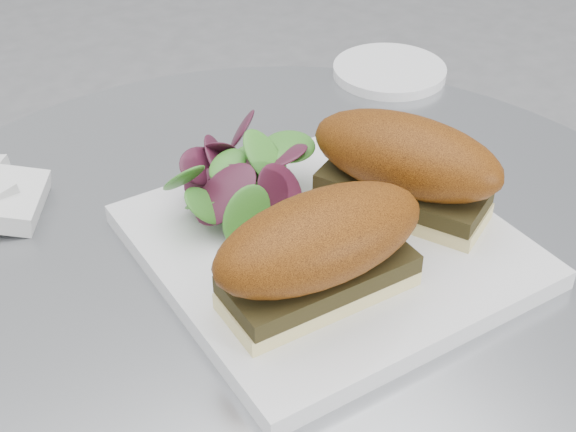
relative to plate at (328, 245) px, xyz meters
name	(u,v)px	position (x,y,z in m)	size (l,w,h in m)	color
plate	(328,245)	(0.00, 0.00, 0.00)	(0.26, 0.26, 0.02)	white
sandwich_left	(320,249)	(-0.04, -0.05, 0.05)	(0.16, 0.07, 0.08)	#FAEC9C
sandwich_right	(405,165)	(0.07, 0.00, 0.05)	(0.14, 0.17, 0.08)	#FAEC9C
salad	(237,178)	(-0.04, 0.07, 0.03)	(0.11, 0.11, 0.05)	#499330
saucer	(389,71)	(0.22, 0.22, 0.00)	(0.12, 0.12, 0.01)	white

